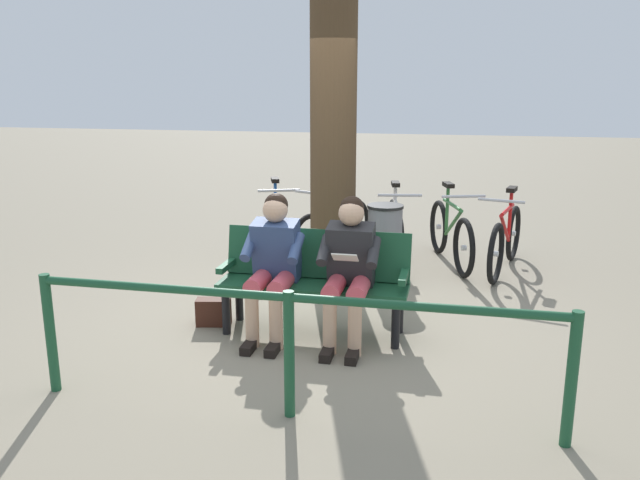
# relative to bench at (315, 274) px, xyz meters

# --- Properties ---
(ground_plane) EXTENTS (40.00, 40.00, 0.00)m
(ground_plane) POSITION_rel_bench_xyz_m (0.12, -0.10, -0.51)
(ground_plane) COLOR gray
(bench) EXTENTS (1.61, 0.50, 0.87)m
(bench) POSITION_rel_bench_xyz_m (0.00, 0.00, 0.00)
(bench) COLOR #194C2D
(bench) RESTS_ON ground
(person_reading) EXTENTS (0.49, 0.77, 1.20)m
(person_reading) POSITION_rel_bench_xyz_m (-0.32, 0.17, 0.16)
(person_reading) COLOR #262628
(person_reading) RESTS_ON ground
(person_companion) EXTENTS (0.49, 0.77, 1.20)m
(person_companion) POSITION_rel_bench_xyz_m (0.32, 0.16, 0.16)
(person_companion) COLOR #334772
(person_companion) RESTS_ON ground
(handbag) EXTENTS (0.32, 0.19, 0.24)m
(handbag) POSITION_rel_bench_xyz_m (0.90, 0.07, -0.39)
(handbag) COLOR #3F1E14
(handbag) RESTS_ON ground
(tree_trunk) EXTENTS (0.48, 0.48, 3.85)m
(tree_trunk) POSITION_rel_bench_xyz_m (0.10, -1.42, 1.42)
(tree_trunk) COLOR #4C3823
(tree_trunk) RESTS_ON ground
(litter_bin) EXTENTS (0.37, 0.37, 0.86)m
(litter_bin) POSITION_rel_bench_xyz_m (-0.45, -1.36, -0.07)
(litter_bin) COLOR slate
(litter_bin) RESTS_ON ground
(bicycle_purple) EXTENTS (0.58, 1.64, 0.94)m
(bicycle_purple) POSITION_rel_bench_xyz_m (-1.73, -2.13, -0.15)
(bicycle_purple) COLOR black
(bicycle_purple) RESTS_ON ground
(bicycle_orange) EXTENTS (0.62, 1.63, 0.94)m
(bicycle_orange) POSITION_rel_bench_xyz_m (-1.13, -2.31, -0.15)
(bicycle_orange) COLOR black
(bicycle_orange) RESTS_ON ground
(bicycle_green) EXTENTS (0.48, 1.67, 0.94)m
(bicycle_green) POSITION_rel_bench_xyz_m (-0.49, -2.25, -0.15)
(bicycle_green) COLOR black
(bicycle_green) RESTS_ON ground
(bicycle_silver) EXTENTS (0.73, 1.57, 0.94)m
(bicycle_silver) POSITION_rel_bench_xyz_m (0.24, -2.17, -0.15)
(bicycle_silver) COLOR black
(bicycle_silver) RESTS_ON ground
(bicycle_blue) EXTENTS (0.68, 1.60, 0.94)m
(bicycle_blue) POSITION_rel_bench_xyz_m (0.95, -2.27, -0.15)
(bicycle_blue) COLOR black
(bicycle_blue) RESTS_ON ground
(railing_fence) EXTENTS (3.46, 0.11, 0.85)m
(railing_fence) POSITION_rel_bench_xyz_m (-0.14, 1.48, 0.10)
(railing_fence) COLOR #194C2D
(railing_fence) RESTS_ON ground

